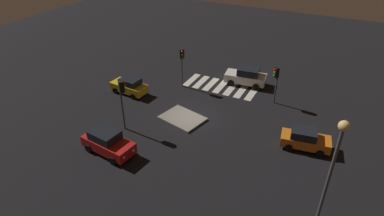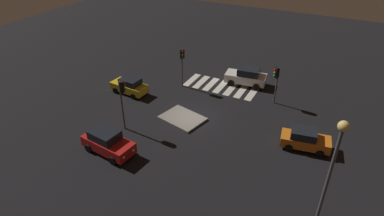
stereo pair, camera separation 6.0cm
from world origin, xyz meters
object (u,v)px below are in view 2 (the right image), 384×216
(traffic_light_east, at_px, (182,59))
(car_red, at_px, (108,142))
(car_orange, at_px, (305,139))
(traffic_light_south, at_px, (276,77))
(street_lamp, at_px, (333,162))
(car_yellow, at_px, (129,86))
(traffic_light_north, at_px, (122,93))
(car_white, at_px, (246,76))
(traffic_island, at_px, (183,118))

(traffic_light_east, bearing_deg, car_red, -36.21)
(car_red, height_order, traffic_light_east, traffic_light_east)
(car_orange, xyz_separation_m, car_red, (13.38, 7.36, 0.10))
(traffic_light_east, bearing_deg, traffic_light_south, 59.46)
(traffic_light_south, bearing_deg, car_red, 9.21)
(traffic_light_south, height_order, street_lamp, street_lamp)
(street_lamp, bearing_deg, car_yellow, -24.35)
(traffic_light_north, height_order, traffic_light_east, traffic_light_north)
(car_orange, relative_size, car_red, 0.90)
(traffic_light_east, distance_m, street_lamp, 20.02)
(car_white, height_order, traffic_light_east, traffic_light_east)
(traffic_island, distance_m, car_yellow, 7.38)
(car_orange, bearing_deg, car_yellow, 167.31)
(car_yellow, distance_m, traffic_light_east, 6.01)
(car_white, distance_m, street_lamp, 19.31)
(traffic_island, relative_size, car_orange, 1.07)
(traffic_light_north, bearing_deg, traffic_light_south, 0.92)
(traffic_island, relative_size, traffic_light_south, 1.12)
(car_red, bearing_deg, traffic_light_south, 61.33)
(traffic_island, distance_m, traffic_light_east, 6.99)
(car_white, relative_size, traffic_light_south, 1.20)
(traffic_island, bearing_deg, street_lamp, 150.67)
(car_orange, xyz_separation_m, street_lamp, (-2.04, 7.76, 4.46))
(traffic_light_south, bearing_deg, traffic_light_east, -39.39)
(traffic_light_east, bearing_deg, car_orange, 33.95)
(car_red, xyz_separation_m, traffic_light_south, (-9.35, -13.12, 1.93))
(car_orange, xyz_separation_m, traffic_light_north, (14.07, 4.16, 2.61))
(car_yellow, bearing_deg, car_red, 121.01)
(car_white, bearing_deg, car_yellow, 29.12)
(car_orange, height_order, traffic_light_north, traffic_light_north)
(traffic_island, distance_m, car_red, 7.29)
(car_white, xyz_separation_m, traffic_light_north, (6.41, 12.53, 2.50))
(car_white, distance_m, traffic_light_south, 4.86)
(car_orange, distance_m, traffic_light_south, 7.31)
(street_lamp, bearing_deg, car_orange, -75.25)
(traffic_island, height_order, traffic_light_south, traffic_light_south)
(car_yellow, bearing_deg, car_white, -139.14)
(car_yellow, height_order, street_lamp, street_lamp)
(traffic_light_south, bearing_deg, car_white, -81.03)
(car_red, relative_size, traffic_light_south, 1.18)
(car_red, bearing_deg, traffic_island, 73.05)
(car_orange, xyz_separation_m, traffic_light_east, (13.43, -4.78, 2.38))
(traffic_light_north, relative_size, traffic_light_east, 1.08)
(traffic_light_south, relative_size, street_lamp, 0.48)
(traffic_light_east, bearing_deg, street_lamp, 14.53)
(car_white, xyz_separation_m, traffic_light_south, (-3.63, 2.61, 1.92))
(car_red, bearing_deg, car_orange, 35.63)
(car_orange, height_order, traffic_light_south, traffic_light_south)
(car_yellow, height_order, traffic_light_south, traffic_light_south)
(traffic_light_north, bearing_deg, car_white, 19.16)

